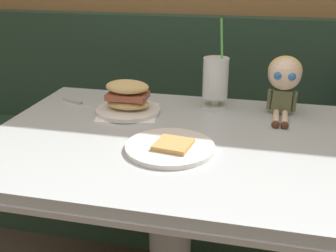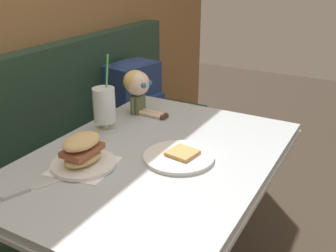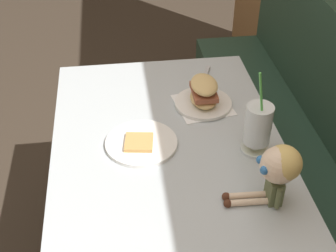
% 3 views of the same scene
% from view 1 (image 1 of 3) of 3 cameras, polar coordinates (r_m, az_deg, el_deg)
% --- Properties ---
extents(booth_bench, '(2.60, 0.48, 1.00)m').
position_cam_1_polar(booth_bench, '(1.94, 4.39, -5.37)').
color(booth_bench, '#233D2D').
rests_on(booth_bench, ground).
extents(diner_table, '(1.11, 0.81, 0.74)m').
position_cam_1_polar(diner_table, '(1.29, 0.31, -9.43)').
color(diner_table, '#B2BCC1').
rests_on(diner_table, ground).
extents(toast_plate, '(0.25, 0.25, 0.03)m').
position_cam_1_polar(toast_plate, '(1.11, 0.32, -2.99)').
color(toast_plate, white).
rests_on(toast_plate, diner_table).
extents(milkshake_glass, '(0.10, 0.10, 0.32)m').
position_cam_1_polar(milkshake_glass, '(1.42, 6.77, 6.43)').
color(milkshake_glass, silver).
rests_on(milkshake_glass, diner_table).
extents(sandwich_plate, '(0.23, 0.23, 0.12)m').
position_cam_1_polar(sandwich_plate, '(1.38, -5.75, 3.70)').
color(sandwich_plate, white).
rests_on(sandwich_plate, diner_table).
extents(butter_knife, '(0.23, 0.10, 0.01)m').
position_cam_1_polar(butter_knife, '(1.51, -12.52, 3.24)').
color(butter_knife, silver).
rests_on(butter_knife, diner_table).
extents(seated_doll, '(0.12, 0.22, 0.20)m').
position_cam_1_polar(seated_doll, '(1.40, 16.25, 6.71)').
color(seated_doll, '#5B6642').
rests_on(seated_doll, diner_table).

